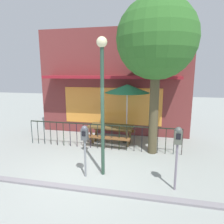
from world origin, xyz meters
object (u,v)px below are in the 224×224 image
picnic_table_left (111,129)px  parking_meter_near (178,142)px  street_tree (157,40)px  patio_umbrella (127,89)px  street_lamp (102,88)px  parking_meter_far (85,138)px

picnic_table_left → parking_meter_near: (2.28, -2.89, 0.65)m
picnic_table_left → street_tree: bearing=-19.0°
picnic_table_left → patio_umbrella: bearing=31.4°
picnic_table_left → street_lamp: 3.15m
patio_umbrella → parking_meter_far: patio_umbrella is taller
picnic_table_left → street_tree: street_tree is taller
street_lamp → patio_umbrella: bearing=84.5°
picnic_table_left → street_lamp: size_ratio=0.50×
picnic_table_left → parking_meter_far: (-0.13, -2.74, 0.54)m
picnic_table_left → parking_meter_far: size_ratio=1.26×
patio_umbrella → parking_meter_far: bearing=-103.1°
parking_meter_near → street_tree: (-0.60, 2.32, 2.68)m
street_tree → street_lamp: bearing=-125.3°
street_tree → parking_meter_far: bearing=-130.0°
picnic_table_left → street_tree: 3.78m
street_tree → picnic_table_left: bearing=161.0°
patio_umbrella → parking_meter_near: (1.69, -3.26, -0.98)m
picnic_table_left → patio_umbrella: 1.77m
parking_meter_near → street_tree: size_ratio=0.31×
picnic_table_left → street_lamp: (0.32, -2.51, 1.88)m
parking_meter_near → parking_meter_far: 2.42m
patio_umbrella → street_tree: street_tree is taller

